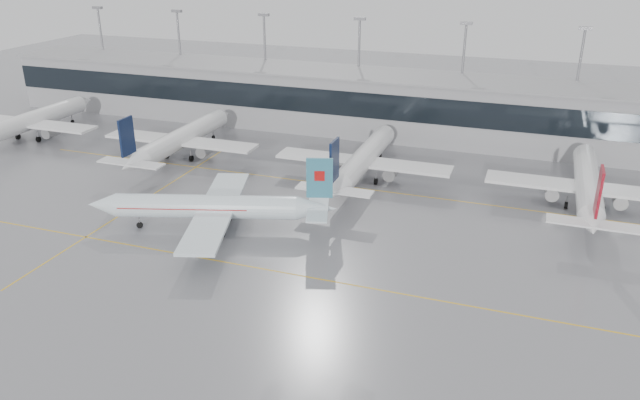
% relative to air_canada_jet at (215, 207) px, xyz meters
% --- Properties ---
extents(ground, '(320.00, 320.00, 0.00)m').
position_rel_air_canada_jet_xyz_m(ground, '(14.15, -8.20, -3.42)').
color(ground, gray).
rests_on(ground, ground).
extents(taxi_line_main, '(120.00, 0.25, 0.01)m').
position_rel_air_canada_jet_xyz_m(taxi_line_main, '(14.15, -8.20, -3.41)').
color(taxi_line_main, gold).
rests_on(taxi_line_main, ground).
extents(taxi_line_north, '(120.00, 0.25, 0.01)m').
position_rel_air_canada_jet_xyz_m(taxi_line_north, '(14.15, 21.80, -3.41)').
color(taxi_line_north, gold).
rests_on(taxi_line_north, ground).
extents(taxi_line_cross, '(0.25, 60.00, 0.01)m').
position_rel_air_canada_jet_xyz_m(taxi_line_cross, '(-15.85, 6.80, -3.41)').
color(taxi_line_cross, gold).
rests_on(taxi_line_cross, ground).
extents(terminal, '(180.00, 15.00, 12.00)m').
position_rel_air_canada_jet_xyz_m(terminal, '(14.15, 53.80, 2.58)').
color(terminal, gray).
rests_on(terminal, ground).
extents(terminal_glass, '(180.00, 0.20, 5.00)m').
position_rel_air_canada_jet_xyz_m(terminal_glass, '(14.15, 46.25, 4.08)').
color(terminal_glass, black).
rests_on(terminal_glass, ground).
extents(terminal_roof, '(182.00, 16.00, 0.40)m').
position_rel_air_canada_jet_xyz_m(terminal_roof, '(14.15, 53.80, 8.78)').
color(terminal_roof, gray).
rests_on(terminal_roof, ground).
extents(light_masts, '(156.40, 1.00, 22.60)m').
position_rel_air_canada_jet_xyz_m(light_masts, '(14.15, 59.80, 9.93)').
color(light_masts, gray).
rests_on(light_masts, ground).
extents(air_canada_jet, '(34.36, 27.69, 10.85)m').
position_rel_air_canada_jet_xyz_m(air_canada_jet, '(0.00, 0.00, 0.00)').
color(air_canada_jet, white).
rests_on(air_canada_jet, ground).
extents(parked_jet_a, '(29.64, 36.96, 11.72)m').
position_rel_air_canada_jet_xyz_m(parked_jet_a, '(-55.85, 25.49, 0.29)').
color(parked_jet_a, white).
rests_on(parked_jet_a, ground).
extents(parked_jet_b, '(29.64, 36.96, 11.72)m').
position_rel_air_canada_jet_xyz_m(parked_jet_b, '(-20.85, 25.49, 0.29)').
color(parked_jet_b, white).
rests_on(parked_jet_b, ground).
extents(parked_jet_c, '(29.64, 36.96, 11.72)m').
position_rel_air_canada_jet_xyz_m(parked_jet_c, '(14.15, 25.49, 0.29)').
color(parked_jet_c, white).
rests_on(parked_jet_c, ground).
extents(parked_jet_d, '(29.64, 36.96, 11.72)m').
position_rel_air_canada_jet_xyz_m(parked_jet_d, '(49.15, 25.49, 0.29)').
color(parked_jet_d, white).
rests_on(parked_jet_d, ground).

